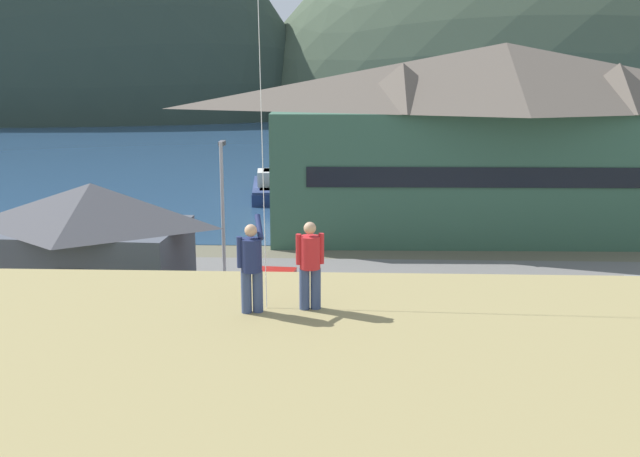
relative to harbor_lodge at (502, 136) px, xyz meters
The scene contains 16 objects.
ground_plane 24.53m from the harbor_lodge, 115.55° to the right, with size 600.00×600.00×0.00m, color #66604C.
parking_lot_pad 20.28m from the harbor_lodge, 121.93° to the right, with size 40.00×20.00×0.10m, color slate.
bay_water 40.31m from the harbor_lodge, 104.92° to the left, with size 360.00×84.00×0.03m, color navy.
far_hill_east_peak 102.68m from the harbor_lodge, 68.60° to the left, with size 128.67×70.98×78.48m, color #42513D.
harbor_lodge is the anchor object (origin of this frame).
storage_shed_near_lot 24.70m from the harbor_lodge, 141.92° to the right, with size 7.93×5.96×5.48m.
wharf_dock 17.38m from the harbor_lodge, 133.30° to the left, with size 3.20×13.46×0.70m.
moored_boat_wharfside 19.48m from the harbor_lodge, 142.65° to the left, with size 3.38×8.25×2.16m.
moored_boat_outer_mooring 15.50m from the harbor_lodge, 122.89° to the left, with size 2.19×6.48×2.16m.
moored_boat_inner_slip 19.43m from the harbor_lodge, 141.55° to the left, with size 2.75×6.75×2.16m.
parked_car_corner_spot 20.18m from the harbor_lodge, 128.68° to the right, with size 4.34×2.34×1.82m.
parked_car_back_row_left 22.86m from the harbor_lodge, 115.50° to the right, with size 4.35×2.37×1.82m.
parked_car_mid_row_far 26.84m from the harbor_lodge, 127.70° to the right, with size 4.33×2.31×1.82m.
parking_light_pole 18.40m from the harbor_lodge, 143.37° to the right, with size 0.24×0.78×6.61m.
person_kite_flyer 32.65m from the harbor_lodge, 109.15° to the right, with size 0.52×0.70×1.86m.
person_companion 32.07m from the harbor_lodge, 107.42° to the right, with size 0.54×0.40×1.74m.
Camera 1 is at (1.44, -23.16, 10.45)m, focal length 42.34 mm.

